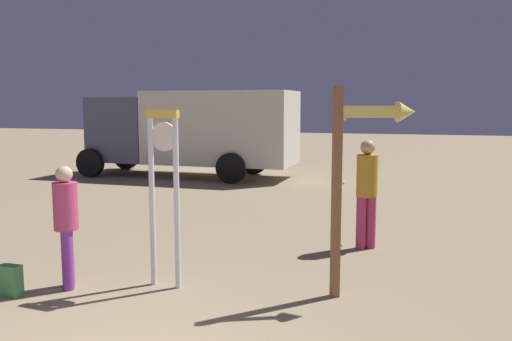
{
  "coord_description": "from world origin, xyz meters",
  "views": [
    {
      "loc": [
        2.24,
        -3.33,
        2.28
      ],
      "look_at": [
        -0.29,
        5.04,
        1.2
      ],
      "focal_mm": 37.06,
      "sensor_mm": 36.0,
      "label": 1
    }
  ],
  "objects_px": {
    "person_distant": "(367,188)",
    "arrow_sign": "(362,158)",
    "person_near_clock": "(66,220)",
    "box_truck_near": "(194,129)",
    "standing_clock": "(164,181)",
    "backpack": "(9,281)"
  },
  "relations": [
    {
      "from": "person_distant",
      "to": "arrow_sign",
      "type": "bearing_deg",
      "value": -86.71
    },
    {
      "from": "arrow_sign",
      "to": "person_near_clock",
      "type": "distance_m",
      "value": 3.71
    },
    {
      "from": "arrow_sign",
      "to": "box_truck_near",
      "type": "height_order",
      "value": "box_truck_near"
    },
    {
      "from": "standing_clock",
      "to": "person_near_clock",
      "type": "distance_m",
      "value": 1.31
    },
    {
      "from": "standing_clock",
      "to": "arrow_sign",
      "type": "bearing_deg",
      "value": 8.96
    },
    {
      "from": "backpack",
      "to": "person_distant",
      "type": "relative_size",
      "value": 0.22
    },
    {
      "from": "backpack",
      "to": "box_truck_near",
      "type": "distance_m",
      "value": 10.91
    },
    {
      "from": "backpack",
      "to": "arrow_sign",
      "type": "bearing_deg",
      "value": 17.17
    },
    {
      "from": "box_truck_near",
      "to": "arrow_sign",
      "type": "bearing_deg",
      "value": -56.38
    },
    {
      "from": "person_near_clock",
      "to": "backpack",
      "type": "distance_m",
      "value": 0.96
    },
    {
      "from": "arrow_sign",
      "to": "standing_clock",
      "type": "bearing_deg",
      "value": -171.04
    },
    {
      "from": "person_near_clock",
      "to": "box_truck_near",
      "type": "distance_m",
      "value": 10.53
    },
    {
      "from": "standing_clock",
      "to": "backpack",
      "type": "relative_size",
      "value": 5.84
    },
    {
      "from": "standing_clock",
      "to": "person_near_clock",
      "type": "xyz_separation_m",
      "value": [
        -1.14,
        -0.42,
        -0.48
      ]
    },
    {
      "from": "arrow_sign",
      "to": "box_truck_near",
      "type": "relative_size",
      "value": 0.37
    },
    {
      "from": "person_near_clock",
      "to": "backpack",
      "type": "bearing_deg",
      "value": -138.44
    },
    {
      "from": "standing_clock",
      "to": "box_truck_near",
      "type": "xyz_separation_m",
      "value": [
        -3.83,
        9.73,
        0.19
      ]
    },
    {
      "from": "arrow_sign",
      "to": "box_truck_near",
      "type": "xyz_separation_m",
      "value": [
        -6.22,
        9.36,
        -0.14
      ]
    },
    {
      "from": "person_distant",
      "to": "box_truck_near",
      "type": "relative_size",
      "value": 0.25
    },
    {
      "from": "arrow_sign",
      "to": "backpack",
      "type": "xyz_separation_m",
      "value": [
        -4.03,
        -1.25,
        -1.48
      ]
    },
    {
      "from": "standing_clock",
      "to": "arrow_sign",
      "type": "height_order",
      "value": "arrow_sign"
    },
    {
      "from": "arrow_sign",
      "to": "box_truck_near",
      "type": "bearing_deg",
      "value": 123.62
    }
  ]
}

